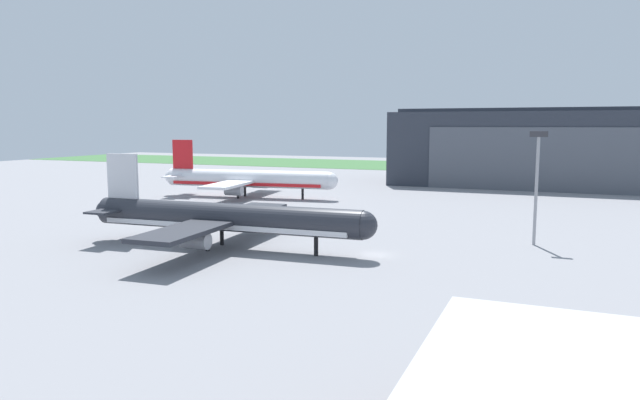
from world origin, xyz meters
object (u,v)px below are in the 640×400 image
airliner_near_left (224,218)px  apron_light_mast (537,177)px  maintenance_hangar (581,149)px  baggage_tug (185,211)px  airliner_far_right (248,179)px

airliner_near_left → apron_light_mast: (39.04, 18.83, 5.34)m
maintenance_hangar → airliner_near_left: size_ratio=2.36×
baggage_tug → apron_light_mast: 60.75m
airliner_far_right → baggage_tug: airliner_far_right is taller
maintenance_hangar → baggage_tug: 108.51m
baggage_tug → maintenance_hangar: bearing=50.8°
maintenance_hangar → baggage_tug: bearing=-129.2°
airliner_near_left → baggage_tug: (-21.10, 20.72, -3.00)m
airliner_far_right → airliner_near_left: size_ratio=1.01×
maintenance_hangar → baggage_tug: size_ratio=25.43×
maintenance_hangar → airliner_near_left: bearing=-114.3°
airliner_far_right → apron_light_mast: size_ratio=2.66×
airliner_far_right → airliner_near_left: bearing=-63.8°
airliner_far_right → apron_light_mast: (63.99, -31.81, 5.27)m
airliner_far_right → baggage_tug: size_ratio=10.83×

